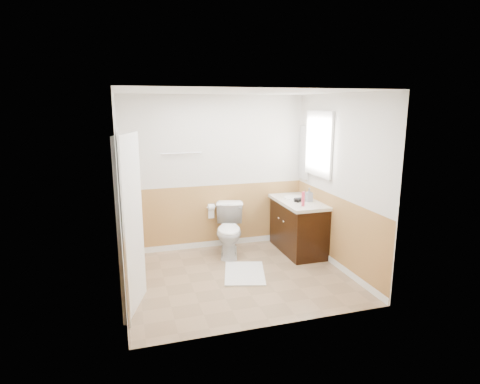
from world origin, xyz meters
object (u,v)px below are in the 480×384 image
object	(u,v)px
soap_dispenser	(309,195)
lotion_bottle	(303,199)
toilet	(229,230)
bath_mat	(245,273)
vanity_cabinet	(298,227)

from	to	relation	value
soap_dispenser	lotion_bottle	bearing A→B (deg)	-131.70
toilet	bath_mat	world-z (taller)	toilet
soap_dispenser	vanity_cabinet	bearing A→B (deg)	139.75
bath_mat	toilet	bearing A→B (deg)	90.00
toilet	bath_mat	xyz separation A→B (m)	(0.00, -0.80, -0.39)
bath_mat	soap_dispenser	world-z (taller)	soap_dispenser
toilet	vanity_cabinet	world-z (taller)	vanity_cabinet
lotion_bottle	soap_dispenser	size ratio (longest dim) A/B	1.03
bath_mat	vanity_cabinet	xyz separation A→B (m)	(1.10, 0.61, 0.39)
soap_dispenser	toilet	bearing A→B (deg)	166.59
toilet	bath_mat	distance (m)	0.89
vanity_cabinet	lotion_bottle	xyz separation A→B (m)	(-0.10, -0.35, 0.56)
vanity_cabinet	soap_dispenser	bearing A→B (deg)	-40.25
bath_mat	soap_dispenser	distance (m)	1.63
toilet	vanity_cabinet	distance (m)	1.12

